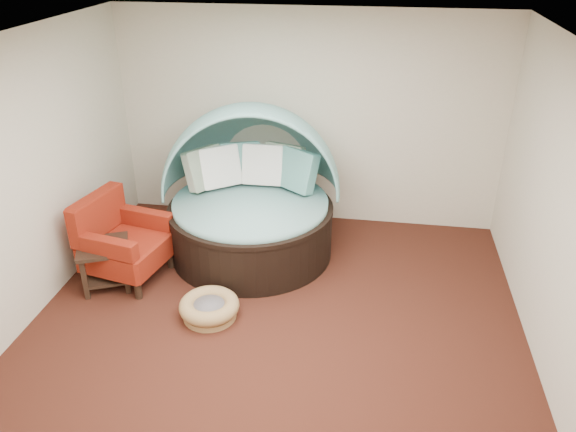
# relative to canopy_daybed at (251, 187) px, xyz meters

# --- Properties ---
(floor) EXTENTS (5.00, 5.00, 0.00)m
(floor) POSITION_rel_canopy_daybed_xyz_m (0.56, -1.52, -0.85)
(floor) COLOR #4A2115
(floor) RESTS_ON ground
(wall_back) EXTENTS (5.00, 0.00, 5.00)m
(wall_back) POSITION_rel_canopy_daybed_xyz_m (0.56, 0.98, 0.55)
(wall_back) COLOR beige
(wall_back) RESTS_ON floor
(wall_front) EXTENTS (5.00, 0.00, 5.00)m
(wall_front) POSITION_rel_canopy_daybed_xyz_m (0.56, -4.02, 0.55)
(wall_front) COLOR beige
(wall_front) RESTS_ON floor
(wall_left) EXTENTS (0.00, 5.00, 5.00)m
(wall_left) POSITION_rel_canopy_daybed_xyz_m (-1.94, -1.52, 0.55)
(wall_left) COLOR beige
(wall_left) RESTS_ON floor
(wall_right) EXTENTS (0.00, 5.00, 5.00)m
(wall_right) POSITION_rel_canopy_daybed_xyz_m (3.06, -1.52, 0.55)
(wall_right) COLOR beige
(wall_right) RESTS_ON floor
(ceiling) EXTENTS (5.00, 5.00, 0.00)m
(ceiling) POSITION_rel_canopy_daybed_xyz_m (0.56, -1.52, 1.95)
(ceiling) COLOR white
(ceiling) RESTS_ON wall_back
(canopy_daybed) EXTENTS (2.35, 2.29, 1.82)m
(canopy_daybed) POSITION_rel_canopy_daybed_xyz_m (0.00, 0.00, 0.00)
(canopy_daybed) COLOR black
(canopy_daybed) RESTS_ON floor
(pet_basket) EXTENTS (0.77, 0.77, 0.22)m
(pet_basket) POSITION_rel_canopy_daybed_xyz_m (-0.14, -1.46, -0.73)
(pet_basket) COLOR #9B7346
(pet_basket) RESTS_ON floor
(red_armchair) EXTENTS (1.00, 1.00, 0.99)m
(red_armchair) POSITION_rel_canopy_daybed_xyz_m (-1.32, -0.85, -0.39)
(red_armchair) COLOR black
(red_armchair) RESTS_ON floor
(side_table) EXTENTS (0.71, 0.71, 0.52)m
(side_table) POSITION_rel_canopy_daybed_xyz_m (-1.44, -1.08, -0.51)
(side_table) COLOR black
(side_table) RESTS_ON floor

